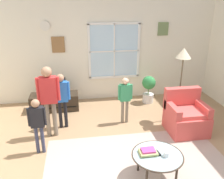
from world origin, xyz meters
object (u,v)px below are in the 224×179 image
at_px(coffee_table, 157,156).
at_px(cup, 166,154).
at_px(potted_plant_by_window, 149,88).
at_px(book_stack, 148,152).
at_px(person_red_shirt, 49,94).
at_px(remote_near_books, 155,151).
at_px(tv_stand, 55,102).
at_px(remote_near_cup, 158,153).
at_px(floor_lamp, 183,61).
at_px(person_blue_shirt, 61,95).
at_px(person_black_shirt, 37,120).
at_px(armchair, 186,117).
at_px(person_green_shirt, 125,95).

distance_m(coffee_table, cup, 0.14).
bearing_deg(potted_plant_by_window, book_stack, -107.60).
bearing_deg(coffee_table, person_red_shirt, 137.42).
xyz_separation_m(remote_near_books, potted_plant_by_window, (0.77, 2.75, -0.03)).
distance_m(remote_near_books, person_red_shirt, 2.23).
bearing_deg(tv_stand, remote_near_cup, -58.21).
xyz_separation_m(tv_stand, person_red_shirt, (0.03, -1.25, 0.70)).
bearing_deg(remote_near_books, book_stack, -161.45).
bearing_deg(potted_plant_by_window, floor_lamp, -69.82).
xyz_separation_m(remote_near_books, floor_lamp, (1.15, 1.72, 0.94)).
bearing_deg(person_blue_shirt, remote_near_cup, -51.06).
bearing_deg(person_black_shirt, armchair, 6.14).
xyz_separation_m(book_stack, floor_lamp, (1.27, 1.76, 0.91)).
height_order(tv_stand, person_green_shirt, person_green_shirt).
height_order(cup, floor_lamp, floor_lamp).
bearing_deg(person_blue_shirt, person_red_shirt, -123.88).
relative_size(armchair, person_black_shirt, 0.84).
height_order(cup, person_blue_shirt, person_blue_shirt).
distance_m(remote_near_books, person_green_shirt, 1.76).
bearing_deg(person_black_shirt, person_blue_shirt, 66.35).
xyz_separation_m(book_stack, person_green_shirt, (0.03, 1.79, 0.19)).
relative_size(book_stack, floor_lamp, 0.17).
bearing_deg(floor_lamp, cup, -118.72).
height_order(armchair, potted_plant_by_window, armchair).
bearing_deg(armchair, remote_near_books, -132.16).
relative_size(potted_plant_by_window, floor_lamp, 0.44).
height_order(armchair, coffee_table, armchair).
xyz_separation_m(book_stack, remote_near_books, (0.12, 0.04, -0.02)).
relative_size(remote_near_books, floor_lamp, 0.08).
bearing_deg(floor_lamp, person_black_shirt, -164.29).
bearing_deg(person_red_shirt, person_green_shirt, 11.39).
distance_m(book_stack, cup, 0.27).
bearing_deg(person_green_shirt, book_stack, -90.90).
distance_m(person_red_shirt, floor_lamp, 2.85).
xyz_separation_m(armchair, remote_near_cup, (-1.06, -1.26, 0.12)).
bearing_deg(cup, remote_near_books, 131.38).
bearing_deg(person_black_shirt, tv_stand, 85.60).
distance_m(remote_near_books, potted_plant_by_window, 2.86).
relative_size(book_stack, cup, 3.39).
bearing_deg(person_blue_shirt, tv_stand, 104.37).
bearing_deg(person_blue_shirt, book_stack, -53.70).
height_order(tv_stand, book_stack, book_stack).
bearing_deg(remote_near_cup, book_stack, 172.60).
bearing_deg(person_green_shirt, person_red_shirt, -168.61).
height_order(coffee_table, remote_near_books, remote_near_books).
bearing_deg(remote_near_books, person_green_shirt, 92.85).
bearing_deg(coffee_table, person_black_shirt, 151.84).
bearing_deg(tv_stand, floor_lamp, -18.96).
distance_m(person_red_shirt, potted_plant_by_window, 2.79).
bearing_deg(tv_stand, cup, -57.60).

